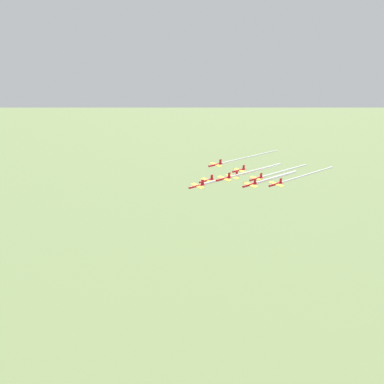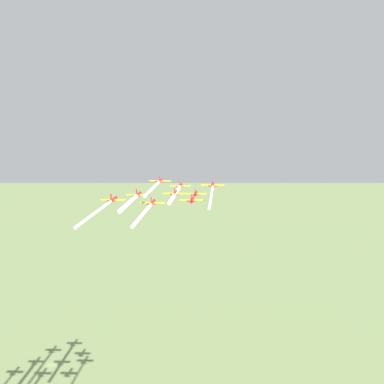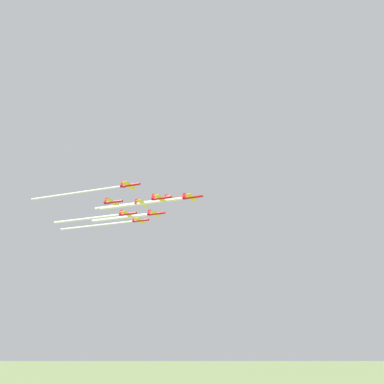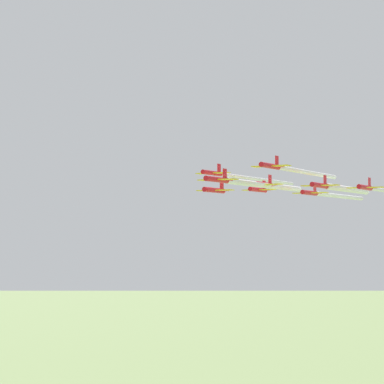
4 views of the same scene
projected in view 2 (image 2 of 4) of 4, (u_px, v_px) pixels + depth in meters
The scene contains 16 objects.
ground_plane at pixel (52, 365), 262.82m from camera, with size 3000.00×3000.00×0.00m, color #6B7F4C.
jet_0 at pixel (180, 186), 210.21m from camera, with size 8.53×8.78×2.96m.
jet_1 at pixel (160, 181), 199.04m from camera, with size 8.53×8.78×2.96m.
jet_2 at pixel (196, 194), 198.93m from camera, with size 8.53×8.78×2.96m.
jet_3 at pixel (138, 195), 188.83m from camera, with size 8.53×8.78×2.96m.
jet_4 at pixel (175, 193), 187.99m from camera, with size 8.53×8.78×2.96m.
jet_5 at pixel (213, 185), 186.81m from camera, with size 8.53×8.78×2.96m.
jet_6 at pixel (113, 200), 178.13m from camera, with size 8.53×8.78×2.96m.
jet_7 at pixel (152, 203), 177.49m from camera, with size 8.53×8.78×2.96m.
jet_8 at pixel (192, 200), 176.58m from camera, with size 8.53×8.78×2.96m.
smoke_trail_0 at pixel (175, 194), 186.66m from camera, with size 13.33×38.03×1.26m.
smoke_trail_1 at pixel (153, 188), 177.35m from camera, with size 11.92×34.36×0.98m.
smoke_trail_3 at pixel (129, 203), 170.07m from camera, with size 10.47×28.85×1.37m.
smoke_trail_5 at pixel (211, 196), 160.68m from camera, with size 14.49×42.85×0.79m.
smoke_trail_6 at pixel (95, 213), 153.30m from camera, with size 13.76×40.36×0.88m.
smoke_trail_7 at pixel (143, 214), 155.78m from camera, with size 11.96×34.41×1.01m.
Camera 2 is at (-4.47, 258.02, 120.47)m, focal length 50.00 mm.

